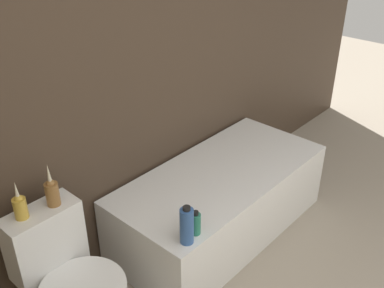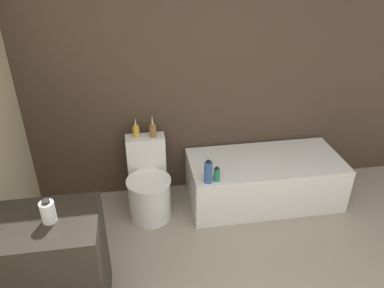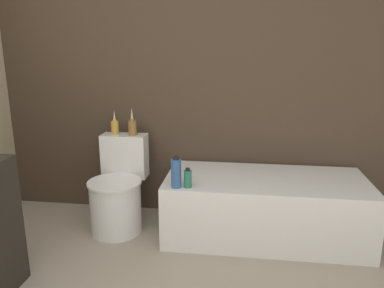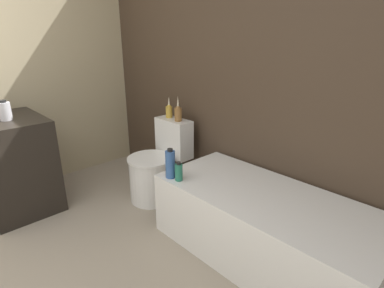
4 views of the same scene
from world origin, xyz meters
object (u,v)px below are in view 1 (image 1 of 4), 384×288
at_px(vase_gold, 20,206).
at_px(shampoo_bottle_short, 196,223).
at_px(vase_silver, 52,191).
at_px(bathtub, 220,201).
at_px(shampoo_bottle_tall, 187,226).

bearing_deg(vase_gold, shampoo_bottle_short, -35.11).
xyz_separation_m(vase_silver, shampoo_bottle_short, (0.54, -0.47, -0.28)).
height_order(vase_gold, vase_silver, vase_silver).
distance_m(vase_gold, vase_silver, 0.16).
bearing_deg(vase_silver, vase_gold, 171.73).
height_order(bathtub, shampoo_bottle_tall, shampoo_bottle_tall).
relative_size(shampoo_bottle_tall, shampoo_bottle_short, 1.57).
height_order(vase_silver, shampoo_bottle_tall, vase_silver).
relative_size(bathtub, shampoo_bottle_short, 10.59).
bearing_deg(bathtub, vase_gold, 170.56).
distance_m(bathtub, shampoo_bottle_short, 0.72).
bearing_deg(bathtub, shampoo_bottle_tall, -156.09).
xyz_separation_m(vase_gold, shampoo_bottle_short, (0.71, -0.50, -0.27)).
height_order(vase_gold, shampoo_bottle_short, vase_gold).
xyz_separation_m(vase_silver, shampoo_bottle_tall, (0.46, -0.48, -0.23)).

